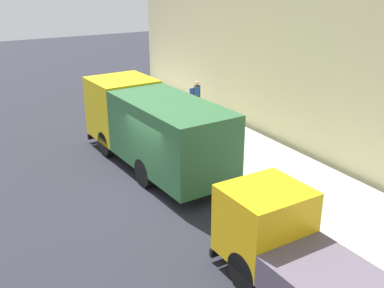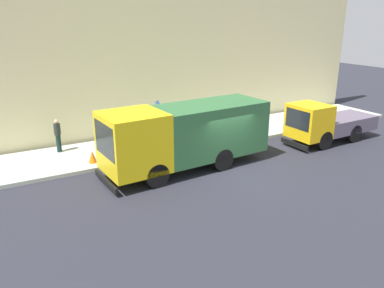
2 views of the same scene
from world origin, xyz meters
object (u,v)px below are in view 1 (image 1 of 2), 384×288
street_sign_post (195,113)px  traffic_cone_orange (167,120)px  pedestrian_walking (185,114)px  large_utility_truck (152,126)px  pedestrian_standing (197,96)px  small_flatbed_truck (302,260)px

street_sign_post → traffic_cone_orange: bearing=84.1°
pedestrian_walking → street_sign_post: bearing=62.9°
large_utility_truck → traffic_cone_orange: bearing=53.0°
pedestrian_standing → street_sign_post: (-2.68, -4.40, 0.69)m
pedestrian_walking → pedestrian_standing: (2.10, 2.55, -0.04)m
pedestrian_standing → traffic_cone_orange: pedestrian_standing is taller
large_utility_truck → traffic_cone_orange: large_utility_truck is taller
small_flatbed_truck → pedestrian_standing: size_ratio=3.38×
pedestrian_walking → traffic_cone_orange: size_ratio=3.11×
small_flatbed_truck → street_sign_post: street_sign_post is taller
pedestrian_walking → pedestrian_standing: size_ratio=1.05×
small_flatbed_truck → pedestrian_walking: (3.00, 10.96, 0.01)m
pedestrian_standing → pedestrian_walking: bearing=164.9°
traffic_cone_orange → large_utility_truck: bearing=-123.2°
large_utility_truck → street_sign_post: 2.14m
street_sign_post → small_flatbed_truck: bearing=-104.9°
pedestrian_walking → pedestrian_standing: pedestrian_walking is taller
large_utility_truck → traffic_cone_orange: (2.44, 3.73, -1.25)m
small_flatbed_truck → traffic_cone_orange: size_ratio=10.03×
traffic_cone_orange → street_sign_post: size_ratio=0.21×
traffic_cone_orange → street_sign_post: street_sign_post is taller
large_utility_truck → small_flatbed_truck: size_ratio=1.40×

